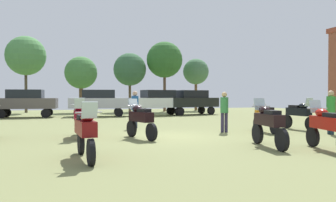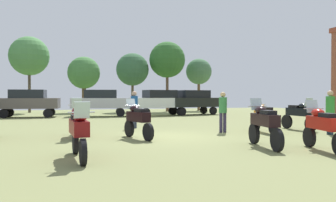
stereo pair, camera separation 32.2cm
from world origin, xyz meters
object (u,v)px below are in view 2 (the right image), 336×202
motorcycle_1 (79,131)px  tree_1 (29,56)px  motorcycle_4 (264,123)px  car_4 (160,101)px  person_2 (134,106)px  car_2 (101,101)px  tree_4 (84,73)px  tree_9 (199,72)px  motorcycle_8 (77,118)px  motorcycle_3 (299,114)px  car_1 (28,101)px  tree_2 (132,70)px  person_3 (330,109)px  person_1 (223,109)px  motorcycle_5 (323,126)px  motorcycle_9 (138,119)px  motorcycle_7 (264,116)px  tree_3 (167,60)px  car_5 (193,100)px

motorcycle_1 → tree_1: 25.35m
motorcycle_1 → motorcycle_4: motorcycle_4 is taller
car_4 → person_2: car_4 is taller
car_2 → tree_4: bearing=15.0°
person_2 → tree_9: (10.12, 16.88, 2.99)m
motorcycle_8 → tree_1: 20.89m
motorcycle_3 → car_4: bearing=-80.3°
motorcycle_8 → car_1: (-3.05, 13.05, 0.43)m
motorcycle_1 → tree_2: tree_2 is taller
tree_4 → tree_9: (11.71, 0.50, 0.38)m
car_4 → person_3: bearing=-176.7°
car_4 → person_1: size_ratio=2.61×
car_4 → tree_4: bearing=29.2°
motorcycle_5 → person_3: bearing=57.1°
motorcycle_8 → motorcycle_9: motorcycle_8 is taller
motorcycle_1 → person_1: (6.12, 4.52, 0.30)m
car_1 → tree_2: (8.78, 5.97, 2.90)m
tree_9 → tree_1: bearing=178.6°
motorcycle_9 → person_3: bearing=-23.4°
motorcycle_3 → car_4: (-3.25, 12.41, 0.44)m
motorcycle_7 → tree_3: 19.67m
car_2 → car_4: size_ratio=0.99×
motorcycle_7 → car_4: car_4 is taller
motorcycle_8 → car_4: bearing=-117.4°
motorcycle_7 → tree_3: size_ratio=0.32×
person_2 → tree_3: bearing=23.0°
person_2 → motorcycle_9: bearing=-144.2°
car_5 → person_3: 14.86m
car_5 → tree_3: size_ratio=0.66×
motorcycle_5 → car_1: bearing=129.6°
motorcycle_5 → motorcycle_9: motorcycle_9 is taller
motorcycle_1 → tree_3: bearing=-116.1°
tree_2 → tree_4: 4.58m
motorcycle_7 → person_1: 1.81m
person_2 → tree_1: size_ratio=0.26×
car_1 → tree_1: bearing=10.5°
motorcycle_1 → car_4: (6.70, 16.91, 0.45)m
tree_4 → tree_9: tree_9 is taller
person_1 → tree_1: bearing=-56.6°
car_1 → tree_4: bearing=-29.0°
motorcycle_7 → tree_4: tree_4 is taller
tree_4 → motorcycle_3: bearing=-65.7°
car_4 → motorcycle_7: bearing=175.9°
person_3 → tree_1: (-13.47, 22.20, 4.12)m
motorcycle_8 → person_2: (2.76, 2.80, 0.32)m
car_5 → tree_9: size_ratio=0.84×
motorcycle_1 → motorcycle_5: size_ratio=1.03×
motorcycle_4 → motorcycle_5: 1.64m
motorcycle_8 → tree_4: bearing=-92.5°
motorcycle_9 → tree_1: 22.40m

